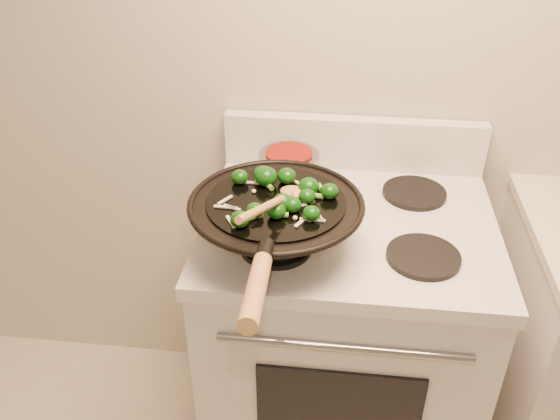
# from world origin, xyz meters

# --- Properties ---
(stove) EXTENTS (0.78, 0.67, 1.08)m
(stove) POSITION_xyz_m (-0.01, 1.17, 0.47)
(stove) COLOR silver
(stove) RESTS_ON ground
(wok) EXTENTS (0.42, 0.70, 0.21)m
(wok) POSITION_xyz_m (-0.19, 1.01, 1.00)
(wok) COLOR black
(wok) RESTS_ON stove
(stirfry) EXTENTS (0.29, 0.25, 0.05)m
(stirfry) POSITION_xyz_m (-0.18, 1.03, 1.08)
(stirfry) COLOR #0B3909
(stirfry) RESTS_ON wok
(wooden_spoon) EXTENTS (0.13, 0.31, 0.11)m
(wooden_spoon) POSITION_xyz_m (-0.18, 0.97, 1.10)
(wooden_spoon) COLOR #A67641
(wooden_spoon) RESTS_ON wok
(saucepan) EXTENTS (0.17, 0.27, 0.10)m
(saucepan) POSITION_xyz_m (-0.19, 1.32, 0.98)
(saucepan) COLOR gray
(saucepan) RESTS_ON stove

